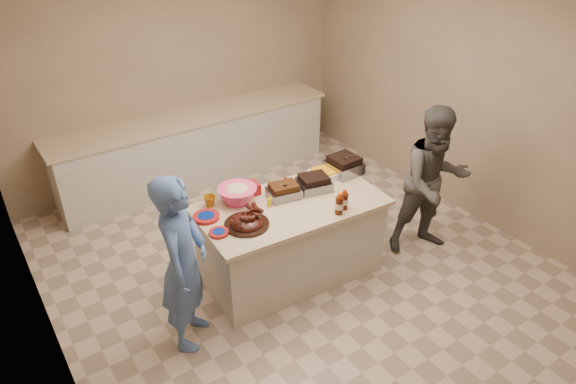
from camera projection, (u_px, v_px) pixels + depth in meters
room at (296, 265)px, 5.22m from camera, size 4.50×5.00×2.70m
back_counter at (197, 148)px, 6.55m from camera, size 3.60×0.64×0.90m
island at (291, 273)px, 5.11m from camera, size 1.78×1.02×0.81m
rib_platter at (247, 225)px, 4.39m from camera, size 0.45×0.45×0.16m
pulled_pork_tray at (284, 197)px, 4.79m from camera, size 0.33×0.27×0.09m
brisket_tray at (314, 189)px, 4.92m from camera, size 0.35×0.31×0.09m
roasting_pan at (343, 173)px, 5.21m from camera, size 0.31×0.31×0.12m
coleslaw_bowl at (238, 202)px, 4.72m from camera, size 0.39×0.39×0.25m
sausage_plate at (294, 188)px, 4.93m from camera, size 0.39×0.39×0.05m
mac_cheese_dish at (328, 176)px, 5.14m from camera, size 0.36×0.28×0.09m
bbq_bottle_a at (339, 214)px, 4.55m from camera, size 0.08×0.08×0.21m
bbq_bottle_b at (344, 209)px, 4.62m from camera, size 0.07×0.07×0.20m
mustard_bottle at (269, 206)px, 4.66m from camera, size 0.04×0.04×0.11m
sauce_bowl at (273, 196)px, 4.81m from camera, size 0.13×0.05×0.13m
plate_stack_large at (206, 218)px, 4.49m from camera, size 0.25×0.25×0.03m
plate_stack_small at (219, 234)px, 4.28m from camera, size 0.18×0.18×0.02m
plastic_cup at (210, 206)px, 4.66m from camera, size 0.12×0.11×0.11m
basket_stack at (248, 194)px, 4.84m from camera, size 0.22×0.17×0.10m
guest_blue at (193, 335)px, 4.39m from camera, size 1.56×1.43×0.37m
guest_gray at (423, 245)px, 5.50m from camera, size 1.24×1.73×0.59m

